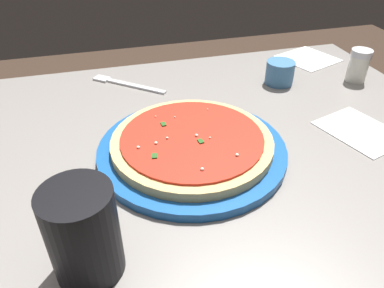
{
  "coord_description": "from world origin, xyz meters",
  "views": [
    {
      "loc": [
        0.16,
        0.5,
        1.11
      ],
      "look_at": [
        0.03,
        0.02,
        0.76
      ],
      "focal_mm": 34.38,
      "sensor_mm": 36.0,
      "label": 1
    }
  ],
  "objects_px": {
    "cup_small_sauce": "(280,73)",
    "napkin_loose_left": "(360,131)",
    "fork": "(125,84)",
    "parmesan_shaker": "(358,65)",
    "pizza": "(192,142)",
    "napkin_folded_right": "(308,59)",
    "cup_tall_drink": "(83,233)",
    "serving_plate": "(192,150)"
  },
  "relations": [
    {
      "from": "fork",
      "to": "parmesan_shaker",
      "type": "height_order",
      "value": "parmesan_shaker"
    },
    {
      "from": "pizza",
      "to": "cup_tall_drink",
      "type": "height_order",
      "value": "cup_tall_drink"
    },
    {
      "from": "napkin_loose_left",
      "to": "parmesan_shaker",
      "type": "distance_m",
      "value": 0.23
    },
    {
      "from": "serving_plate",
      "to": "fork",
      "type": "xyz_separation_m",
      "value": [
        0.08,
        -0.29,
        -0.01
      ]
    },
    {
      "from": "cup_small_sauce",
      "to": "napkin_loose_left",
      "type": "bearing_deg",
      "value": 103.61
    },
    {
      "from": "pizza",
      "to": "fork",
      "type": "height_order",
      "value": "pizza"
    },
    {
      "from": "napkin_folded_right",
      "to": "napkin_loose_left",
      "type": "relative_size",
      "value": 0.92
    },
    {
      "from": "napkin_loose_left",
      "to": "cup_small_sauce",
      "type": "bearing_deg",
      "value": -76.39
    },
    {
      "from": "cup_tall_drink",
      "to": "parmesan_shaker",
      "type": "distance_m",
      "value": 0.71
    },
    {
      "from": "napkin_folded_right",
      "to": "parmesan_shaker",
      "type": "bearing_deg",
      "value": 104.12
    },
    {
      "from": "pizza",
      "to": "napkin_loose_left",
      "type": "xyz_separation_m",
      "value": [
        -0.32,
        0.02,
        -0.02
      ]
    },
    {
      "from": "parmesan_shaker",
      "to": "cup_small_sauce",
      "type": "bearing_deg",
      "value": -11.08
    },
    {
      "from": "napkin_folded_right",
      "to": "fork",
      "type": "height_order",
      "value": "fork"
    },
    {
      "from": "serving_plate",
      "to": "cup_small_sauce",
      "type": "height_order",
      "value": "cup_small_sauce"
    },
    {
      "from": "serving_plate",
      "to": "napkin_loose_left",
      "type": "height_order",
      "value": "serving_plate"
    },
    {
      "from": "cup_tall_drink",
      "to": "fork",
      "type": "relative_size",
      "value": 0.78
    },
    {
      "from": "napkin_loose_left",
      "to": "fork",
      "type": "relative_size",
      "value": 0.9
    },
    {
      "from": "pizza",
      "to": "cup_tall_drink",
      "type": "bearing_deg",
      "value": 46.73
    },
    {
      "from": "parmesan_shaker",
      "to": "napkin_loose_left",
      "type": "bearing_deg",
      "value": 57.13
    },
    {
      "from": "serving_plate",
      "to": "cup_tall_drink",
      "type": "distance_m",
      "value": 0.26
    },
    {
      "from": "napkin_folded_right",
      "to": "fork",
      "type": "bearing_deg",
      "value": 2.95
    },
    {
      "from": "fork",
      "to": "parmesan_shaker",
      "type": "relative_size",
      "value": 2.07
    },
    {
      "from": "cup_tall_drink",
      "to": "napkin_folded_right",
      "type": "relative_size",
      "value": 0.94
    },
    {
      "from": "serving_plate",
      "to": "napkin_loose_left",
      "type": "bearing_deg",
      "value": 177.06
    },
    {
      "from": "cup_tall_drink",
      "to": "serving_plate",
      "type": "bearing_deg",
      "value": -133.27
    },
    {
      "from": "napkin_loose_left",
      "to": "fork",
      "type": "bearing_deg",
      "value": -38.17
    },
    {
      "from": "serving_plate",
      "to": "cup_tall_drink",
      "type": "height_order",
      "value": "cup_tall_drink"
    },
    {
      "from": "napkin_loose_left",
      "to": "pizza",
      "type": "bearing_deg",
      "value": -2.93
    },
    {
      "from": "fork",
      "to": "parmesan_shaker",
      "type": "distance_m",
      "value": 0.53
    },
    {
      "from": "pizza",
      "to": "napkin_folded_right",
      "type": "distance_m",
      "value": 0.52
    },
    {
      "from": "parmesan_shaker",
      "to": "pizza",
      "type": "bearing_deg",
      "value": 21.51
    },
    {
      "from": "napkin_folded_right",
      "to": "serving_plate",
      "type": "bearing_deg",
      "value": 38.34
    },
    {
      "from": "napkin_folded_right",
      "to": "cup_small_sauce",
      "type": "bearing_deg",
      "value": 38.35
    },
    {
      "from": "cup_tall_drink",
      "to": "fork",
      "type": "distance_m",
      "value": 0.49
    },
    {
      "from": "napkin_folded_right",
      "to": "parmesan_shaker",
      "type": "relative_size",
      "value": 1.71
    },
    {
      "from": "pizza",
      "to": "parmesan_shaker",
      "type": "bearing_deg",
      "value": -158.49
    },
    {
      "from": "serving_plate",
      "to": "cup_tall_drink",
      "type": "bearing_deg",
      "value": 46.73
    },
    {
      "from": "cup_tall_drink",
      "to": "fork",
      "type": "bearing_deg",
      "value": -101.5
    },
    {
      "from": "pizza",
      "to": "cup_small_sauce",
      "type": "height_order",
      "value": "cup_small_sauce"
    },
    {
      "from": "pizza",
      "to": "parmesan_shaker",
      "type": "distance_m",
      "value": 0.47
    },
    {
      "from": "cup_tall_drink",
      "to": "napkin_folded_right",
      "type": "height_order",
      "value": "cup_tall_drink"
    },
    {
      "from": "pizza",
      "to": "napkin_loose_left",
      "type": "bearing_deg",
      "value": 177.07
    }
  ]
}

